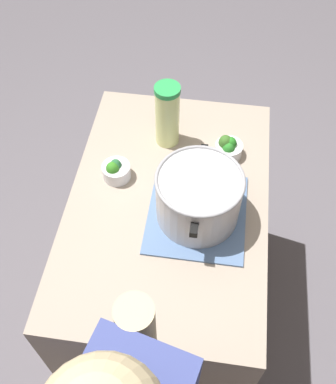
{
  "coord_description": "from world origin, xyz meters",
  "views": [
    {
      "loc": [
        0.9,
        0.13,
        2.18
      ],
      "look_at": [
        0.0,
        0.0,
        0.95
      ],
      "focal_mm": 42.56,
      "sensor_mm": 36.0,
      "label": 1
    }
  ],
  "objects": [
    {
      "name": "lemonade_pitcher",
      "position": [
        -0.28,
        -0.04,
        1.03
      ],
      "size": [
        0.09,
        0.09,
        0.26
      ],
      "color": "#E0EB92",
      "rests_on": "counter_slab"
    },
    {
      "name": "broccoli_bowl_center",
      "position": [
        -0.24,
        0.19,
        0.93
      ],
      "size": [
        0.1,
        0.1,
        0.08
      ],
      "color": "silver",
      "rests_on": "counter_slab"
    },
    {
      "name": "broccoli_bowl_front",
      "position": [
        -0.08,
        -0.2,
        0.93
      ],
      "size": [
        0.1,
        0.1,
        0.08
      ],
      "color": "silver",
      "rests_on": "counter_slab"
    },
    {
      "name": "ground_plane",
      "position": [
        0.0,
        0.0,
        0.0
      ],
      "size": [
        8.0,
        8.0,
        0.0
      ],
      "primitive_type": "plane",
      "color": "slate"
    },
    {
      "name": "cooking_pot",
      "position": [
        0.04,
        0.1,
        1.0
      ],
      "size": [
        0.35,
        0.28,
        0.19
      ],
      "color": "#B7B7BC",
      "rests_on": "dish_cloth"
    },
    {
      "name": "dish_cloth",
      "position": [
        0.04,
        0.1,
        0.9
      ],
      "size": [
        0.36,
        0.33,
        0.01
      ],
      "primitive_type": "cube",
      "color": "slate",
      "rests_on": "counter_slab"
    },
    {
      "name": "counter_slab",
      "position": [
        0.0,
        0.0,
        0.45
      ],
      "size": [
        1.04,
        0.69,
        0.9
      ],
      "primitive_type": "cube",
      "color": "gray",
      "rests_on": "ground_plane"
    }
  ]
}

